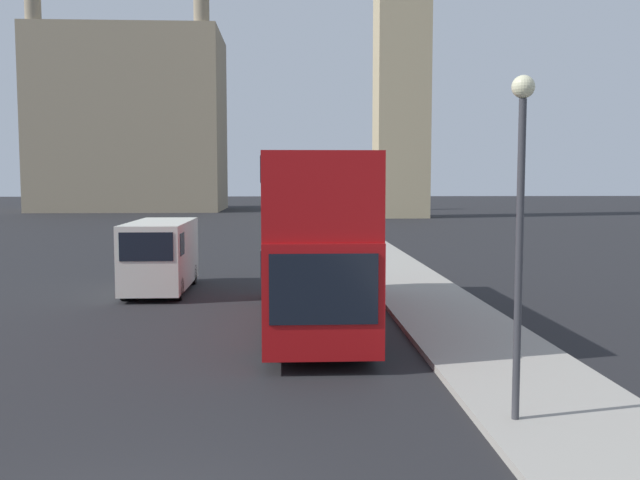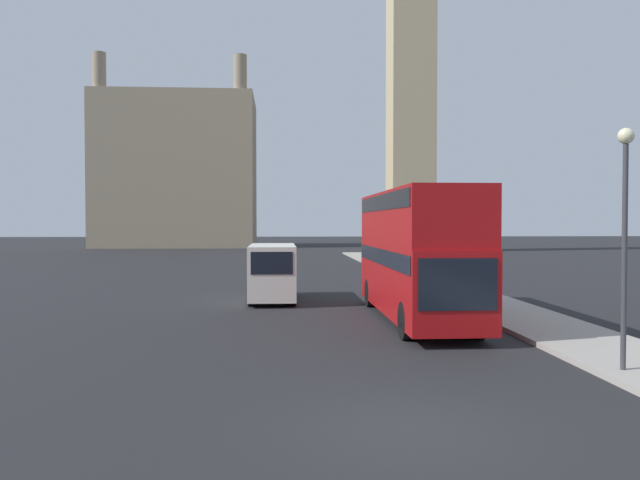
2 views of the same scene
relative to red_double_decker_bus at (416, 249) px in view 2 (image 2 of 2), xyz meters
The scene contains 5 objects.
ground_plane 12.14m from the red_double_decker_bus, 103.08° to the right, with size 300.00×300.00×0.00m, color black.
building_block_distant 74.39m from the red_double_decker_bus, 105.43° to the left, with size 22.35×15.09×26.58m.
red_double_decker_bus is the anchor object (origin of this frame).
white_van 7.86m from the red_double_decker_bus, 131.48° to the left, with size 2.02×5.28×2.49m.
street_lamp 8.92m from the red_double_decker_bus, 70.72° to the right, with size 0.36×0.36×5.45m.
Camera 2 is at (-2.15, -10.30, 3.46)m, focal length 35.00 mm.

